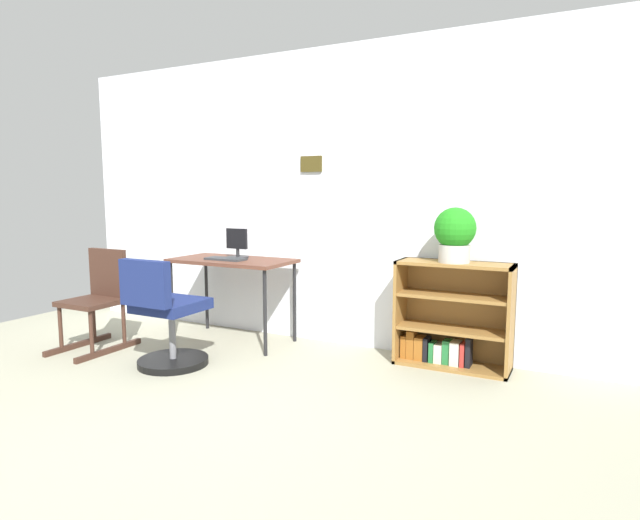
# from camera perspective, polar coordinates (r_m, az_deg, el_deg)

# --- Properties ---
(ground_plane) EXTENTS (6.24, 6.24, 0.00)m
(ground_plane) POSITION_cam_1_polar(r_m,az_deg,el_deg) (3.07, -19.19, -17.85)
(ground_plane) COLOR #9A9982
(wall_back) EXTENTS (5.20, 0.12, 2.47)m
(wall_back) POSITION_cam_1_polar(r_m,az_deg,el_deg) (4.53, 0.30, 6.69)
(wall_back) COLOR white
(wall_back) RESTS_ON ground_plane
(desk) EXTENTS (1.04, 0.54, 0.72)m
(desk) POSITION_cam_1_polar(r_m,az_deg,el_deg) (4.57, -9.48, -0.65)
(desk) COLOR brown
(desk) RESTS_ON ground_plane
(monitor) EXTENTS (0.21, 0.19, 0.26)m
(monitor) POSITION_cam_1_polar(r_m,az_deg,el_deg) (4.62, -8.96, 1.60)
(monitor) COLOR #262628
(monitor) RESTS_ON desk
(keyboard) EXTENTS (0.35, 0.15, 0.02)m
(keyboard) POSITION_cam_1_polar(r_m,az_deg,el_deg) (4.51, -10.19, 0.12)
(keyboard) COLOR #303437
(keyboard) RESTS_ON desk
(office_chair) EXTENTS (0.52, 0.55, 0.82)m
(office_chair) POSITION_cam_1_polar(r_m,az_deg,el_deg) (4.04, -16.35, -6.33)
(office_chair) COLOR black
(office_chair) RESTS_ON ground_plane
(rocking_chair) EXTENTS (0.42, 0.64, 0.82)m
(rocking_chair) POSITION_cam_1_polar(r_m,az_deg,el_deg) (4.71, -22.90, -3.81)
(rocking_chair) COLOR #3F271D
(rocking_chair) RESTS_ON ground_plane
(bookshelf_low) EXTENTS (0.83, 0.30, 0.78)m
(bookshelf_low) POSITION_cam_1_polar(r_m,az_deg,el_deg) (4.05, 14.06, -6.26)
(bookshelf_low) COLOR olive
(bookshelf_low) RESTS_ON ground_plane
(potted_plant_on_shelf) EXTENTS (0.30, 0.30, 0.40)m
(potted_plant_on_shelf) POSITION_cam_1_polar(r_m,az_deg,el_deg) (3.90, 14.41, 2.84)
(potted_plant_on_shelf) COLOR #B7B2A8
(potted_plant_on_shelf) RESTS_ON bookshelf_low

